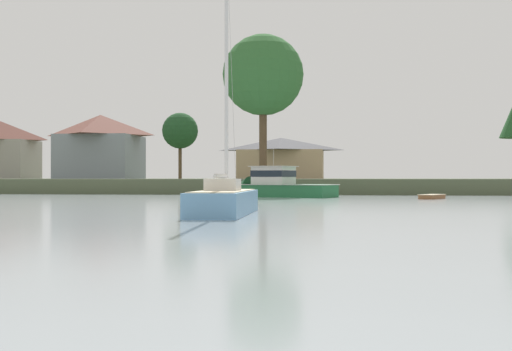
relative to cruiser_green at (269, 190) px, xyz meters
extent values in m
cube|color=#4C563D|center=(-5.69, 29.35, 0.19)|extent=(243.48, 45.16, 1.53)
cube|color=#236B3D|center=(1.19, -0.50, -0.32)|extent=(9.71, 6.69, 1.71)
cone|color=#236B3D|center=(-3.00, 1.26, -0.32)|extent=(3.54, 3.83, 3.09)
cube|color=silver|center=(1.19, -0.50, 0.50)|extent=(9.93, 6.88, 0.05)
cube|color=silver|center=(0.39, -0.17, 1.29)|extent=(3.83, 3.69, 1.52)
cube|color=#19232D|center=(0.39, -0.17, 1.44)|extent=(3.91, 3.77, 0.55)
cube|color=beige|center=(0.39, -0.17, 2.08)|extent=(4.33, 4.24, 0.06)
cylinder|color=silver|center=(0.39, -0.17, 2.90)|extent=(0.03, 0.03, 1.57)
cube|color=#669ECC|center=(0.87, -29.27, -0.41)|extent=(2.42, 8.87, 1.79)
cube|color=#CCB78E|center=(0.87, -29.27, 0.50)|extent=(2.14, 8.34, 0.04)
cube|color=silver|center=(0.88, -29.71, 0.78)|extent=(1.47, 1.97, 0.53)
cylinder|color=silver|center=(0.86, -28.56, 6.50)|extent=(0.18, 0.18, 11.96)
cylinder|color=silver|center=(0.89, -30.33, 1.15)|extent=(0.22, 3.53, 0.14)
cylinder|color=silver|center=(0.89, -30.33, 1.20)|extent=(0.21, 3.18, 0.14)
cylinder|color=#999999|center=(0.82, -26.80, 6.48)|extent=(0.09, 3.55, 11.91)
cube|color=brown|center=(13.33, -4.68, -0.47)|extent=(2.35, 2.97, 0.47)
cube|color=#C6B289|center=(13.33, -4.68, -0.24)|extent=(2.49, 3.11, 0.05)
cube|color=tan|center=(13.33, -4.68, -0.28)|extent=(0.88, 0.56, 0.03)
cylinder|color=brown|center=(-13.66, 24.55, 3.46)|extent=(0.43, 0.43, 5.01)
sphere|color=#1E4723|center=(-13.66, 24.55, 6.98)|extent=(4.48, 4.48, 4.48)
cylinder|color=brown|center=(-1.51, 8.81, 5.28)|extent=(0.78, 0.78, 8.64)
sphere|color=#2D602D|center=(-1.51, 8.81, 11.43)|extent=(8.15, 8.15, 8.15)
cube|color=tan|center=(-1.71, 33.53, 2.88)|extent=(11.29, 7.67, 3.85)
pyramid|color=#47474C|center=(-1.71, 33.53, 5.66)|extent=(12.20, 8.29, 1.71)
cube|color=#9E998E|center=(-45.00, 39.56, 3.86)|extent=(9.98, 7.48, 5.79)
pyramid|color=brown|center=(-45.00, 39.56, 8.21)|extent=(10.77, 8.08, 2.93)
cube|color=gray|center=(-26.50, 31.68, 3.92)|extent=(10.06, 9.75, 5.91)
pyramid|color=brown|center=(-26.50, 31.68, 8.30)|extent=(10.87, 10.53, 2.86)
camera|label=1|loc=(6.05, -60.49, 1.10)|focal=48.77mm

